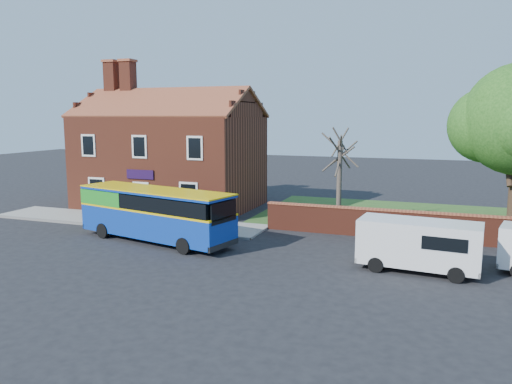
% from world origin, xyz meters
% --- Properties ---
extents(ground, '(120.00, 120.00, 0.00)m').
position_xyz_m(ground, '(0.00, 0.00, 0.00)').
color(ground, black).
rests_on(ground, ground).
extents(pavement, '(18.00, 3.50, 0.12)m').
position_xyz_m(pavement, '(-7.00, 5.75, 0.06)').
color(pavement, gray).
rests_on(pavement, ground).
extents(kerb, '(18.00, 0.15, 0.14)m').
position_xyz_m(kerb, '(-7.00, 4.00, 0.07)').
color(kerb, slate).
rests_on(kerb, ground).
extents(grass_strip, '(26.00, 12.00, 0.04)m').
position_xyz_m(grass_strip, '(13.00, 13.00, 0.02)').
color(grass_strip, '#426B28').
rests_on(grass_strip, ground).
extents(shop_building, '(12.30, 8.13, 10.50)m').
position_xyz_m(shop_building, '(-7.02, 11.50, 3.41)').
color(shop_building, brown).
rests_on(shop_building, ground).
extents(boundary_wall, '(22.00, 0.38, 1.60)m').
position_xyz_m(boundary_wall, '(13.00, 7.00, 0.81)').
color(boundary_wall, maroon).
rests_on(boundary_wall, ground).
extents(bus, '(9.41, 4.36, 2.79)m').
position_xyz_m(bus, '(-2.91, 2.15, 1.59)').
color(bus, '#0E369C').
rests_on(bus, ground).
extents(van_near, '(5.13, 2.44, 2.18)m').
position_xyz_m(van_near, '(10.64, 1.47, 1.22)').
color(van_near, silver).
rests_on(van_near, ground).
extents(bare_tree, '(2.11, 2.51, 5.62)m').
position_xyz_m(bare_tree, '(5.75, 8.99, 2.88)').
color(bare_tree, '#4C4238').
rests_on(bare_tree, ground).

